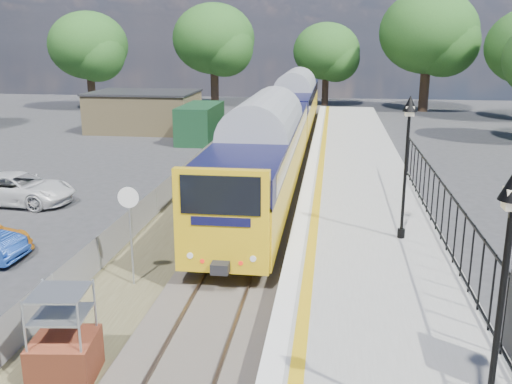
% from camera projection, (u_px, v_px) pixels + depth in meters
% --- Properties ---
extents(ground, '(120.00, 120.00, 0.00)m').
position_uv_depth(ground, '(201.00, 346.00, 13.74)').
color(ground, '#2D2D30').
rests_on(ground, ground).
extents(track_bed, '(5.90, 80.00, 0.29)m').
position_uv_depth(track_bed, '(244.00, 220.00, 23.04)').
color(track_bed, '#473F38').
rests_on(track_bed, ground).
extents(platform, '(5.00, 70.00, 0.90)m').
position_uv_depth(platform, '(363.00, 229.00, 20.74)').
color(platform, gray).
rests_on(platform, ground).
extents(platform_edge, '(0.90, 70.00, 0.01)m').
position_uv_depth(platform_edge, '(307.00, 215.00, 20.88)').
color(platform_edge, silver).
rests_on(platform_edge, platform).
extents(victorian_lamp_south, '(0.44, 0.44, 4.60)m').
position_uv_depth(victorian_lamp_south, '(508.00, 248.00, 8.08)').
color(victorian_lamp_south, black).
rests_on(victorian_lamp_south, platform).
extents(victorian_lamp_north, '(0.44, 0.44, 4.60)m').
position_uv_depth(victorian_lamp_north, '(408.00, 134.00, 17.68)').
color(victorian_lamp_north, black).
rests_on(victorian_lamp_north, platform).
extents(palisade_fence, '(0.12, 26.00, 2.00)m').
position_uv_depth(palisade_fence, '(469.00, 254.00, 14.56)').
color(palisade_fence, black).
rests_on(palisade_fence, platform).
extents(wire_fence, '(0.06, 52.00, 1.20)m').
position_uv_depth(wire_fence, '(170.00, 190.00, 25.61)').
color(wire_fence, '#999EA3').
rests_on(wire_fence, ground).
extents(outbuilding, '(10.80, 10.10, 3.12)m').
position_uv_depth(outbuilding, '(155.00, 113.00, 44.62)').
color(outbuilding, '#947F53').
rests_on(outbuilding, ground).
extents(tree_line, '(56.80, 43.80, 11.88)m').
position_uv_depth(tree_line, '(318.00, 45.00, 52.02)').
color(tree_line, '#332319').
rests_on(tree_line, ground).
extents(train, '(2.82, 40.83, 3.51)m').
position_uv_depth(train, '(285.00, 119.00, 35.31)').
color(train, gold).
rests_on(train, ground).
extents(brick_plinth, '(1.46, 1.46, 2.12)m').
position_uv_depth(brick_plinth, '(63.00, 338.00, 12.11)').
color(brick_plinth, brown).
rests_on(brick_plinth, ground).
extents(speed_sign, '(0.62, 0.11, 3.07)m').
position_uv_depth(speed_sign, '(130.00, 218.00, 16.53)').
color(speed_sign, '#999EA3').
rests_on(speed_sign, ground).
extents(car_white, '(5.17, 2.65, 1.40)m').
position_uv_depth(car_white, '(18.00, 189.00, 25.38)').
color(car_white, silver).
rests_on(car_white, ground).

